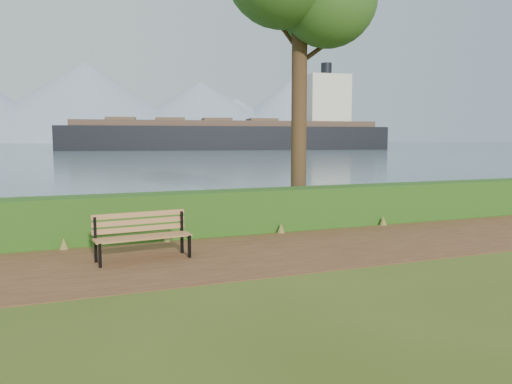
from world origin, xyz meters
name	(u,v)px	position (x,y,z in m)	size (l,w,h in m)	color
ground	(249,258)	(0.00, 0.00, 0.00)	(140.00, 140.00, 0.00)	#3E5117
path	(243,254)	(0.00, 0.30, 0.01)	(40.00, 3.40, 0.01)	#54331D
hedge	(209,213)	(0.00, 2.60, 0.50)	(32.00, 0.85, 1.00)	#1D4714
water	(63,144)	(0.00, 260.00, 0.01)	(700.00, 510.00, 0.00)	slate
mountains	(46,106)	(-9.17, 406.05, 27.70)	(585.00, 190.00, 70.00)	#7D8EA7
bench	(142,233)	(-1.86, 0.63, 0.50)	(1.77, 0.67, 0.87)	black
cargo_ship	(239,135)	(33.67, 93.78, 3.14)	(70.21, 22.76, 21.06)	black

